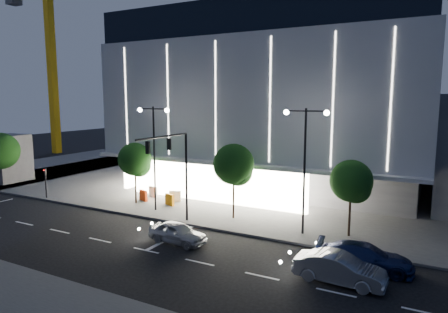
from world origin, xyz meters
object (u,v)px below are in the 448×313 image
Objects in this scene: car_lead at (177,233)px; barrier_b at (153,192)px; street_lamp_east at (305,152)px; barrier_d at (175,196)px; tree_mid at (234,167)px; traffic_mast at (175,162)px; tree_right at (351,183)px; tree_left at (135,161)px; car_third at (365,257)px; barrier_c at (170,200)px; car_second at (339,269)px; ped_signal_far at (45,180)px; barrier_a at (143,195)px; tower_crane at (54,35)px; street_lamp_west at (154,143)px.

car_lead is 3.77× the size of barrier_b.
street_lamp_east is 8.18× the size of barrier_d.
traffic_mast is at bearing -129.42° from tree_mid.
tree_right is 12.33m from car_lead.
tree_left is 5.20× the size of barrier_b.
barrier_c is (-17.64, 5.87, -0.12)m from car_third.
car_second is 4.30× the size of barrier_d.
ped_signal_far is 2.73× the size of barrier_b.
barrier_a is 1.00× the size of barrier_c.
barrier_a is 3.11m from barrier_c.
barrier_c is at bearing 171.90° from street_lamp_east.
tower_crane is at bearing 64.94° from car_second.
street_lamp_west and street_lamp_east have the same top height.
tree_left reaches higher than barrier_d.
tower_crane is at bearing 57.42° from car_third.
barrier_d is (2.79, 2.17, -3.38)m from tree_left.
tree_mid is 7.46m from car_lead.
barrier_a is at bearing -67.47° from barrier_b.
tree_left is 1.38× the size of car_lead.
tree_right is 5.01× the size of barrier_b.
street_lamp_east reaches higher than barrier_b.
street_lamp_west is 6.19m from barrier_d.
tree_right reaches higher than barrier_a.
barrier_b is (-19.16, 2.67, -3.23)m from tree_right.
barrier_c is (3.11, -0.15, 0.00)m from barrier_a.
tower_crane reaches higher than car_lead.
tree_left is at bearing 176.35° from street_lamp_east.
tree_left is 21.41m from car_second.
traffic_mast reaches higher than ped_signal_far.
car_second is (0.86, -7.32, -3.11)m from tree_right.
car_second is at bearing -36.61° from tree_mid.
barrier_d is at bearing 63.17° from car_second.
barrier_b is at bearing 165.30° from tree_mid.
traffic_mast is 0.22× the size of tower_crane.
traffic_mast is at bearing -163.52° from street_lamp_east.
barrier_c is (-5.84, 7.25, -0.06)m from car_lead.
street_lamp_west is 1.63× the size of tree_right.
car_third is at bearing -4.88° from ped_signal_far.
street_lamp_west is at bearing -33.32° from barrier_b.
tower_crane reaches higher than car_second.
car_second reaches higher than barrier_b.
car_third is at bearing -13.70° from tree_left.
car_second is (19.86, -7.32, -3.26)m from tree_left.
barrier_d is (-0.34, 1.36, 0.00)m from barrier_c.
barrier_b is at bearing 30.33° from ped_signal_far.
barrier_a and barrier_c have the same top height.
car_second is at bearing -6.00° from barrier_c.
car_second is at bearing 150.26° from car_third.
car_third is at bearing -70.66° from tree_right.
tower_crane is 64.76m from car_second.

